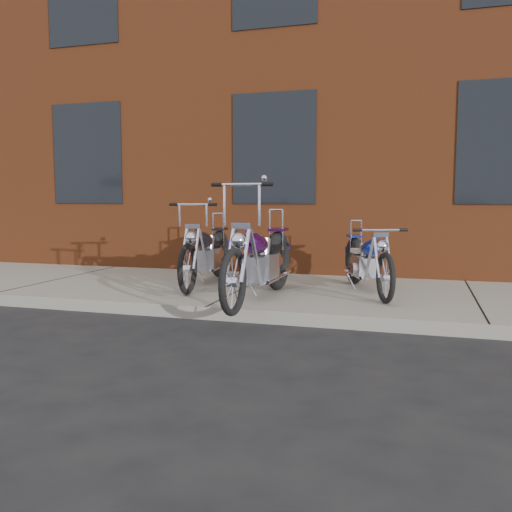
% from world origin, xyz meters
% --- Properties ---
extents(ground, '(120.00, 120.00, 0.00)m').
position_xyz_m(ground, '(0.00, 0.00, 0.00)').
color(ground, black).
rests_on(ground, ground).
extents(sidewalk, '(22.00, 3.00, 0.15)m').
position_xyz_m(sidewalk, '(0.00, 1.50, 0.07)').
color(sidewalk, gray).
rests_on(sidewalk, ground).
extents(building_brick, '(22.00, 10.00, 8.00)m').
position_xyz_m(building_brick, '(0.00, 8.00, 4.00)').
color(building_brick, brown).
rests_on(building_brick, ground).
extents(chopper_purple, '(0.61, 2.50, 1.40)m').
position_xyz_m(chopper_purple, '(0.48, 0.59, 0.60)').
color(chopper_purple, black).
rests_on(chopper_purple, sidewalk).
extents(chopper_blue, '(0.87, 2.03, 0.92)m').
position_xyz_m(chopper_blue, '(1.67, 1.56, 0.53)').
color(chopper_blue, black).
rests_on(chopper_blue, sidewalk).
extents(chopper_third, '(0.57, 2.32, 1.18)m').
position_xyz_m(chopper_third, '(-0.61, 1.56, 0.57)').
color(chopper_third, black).
rests_on(chopper_third, sidewalk).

